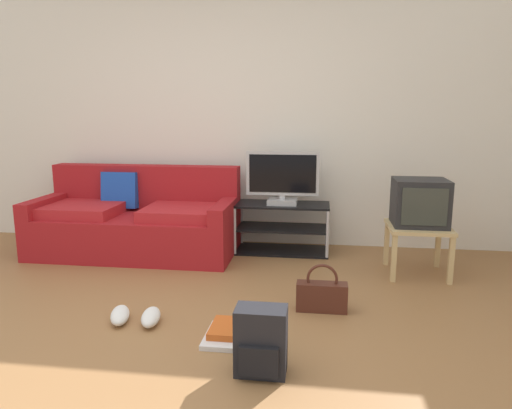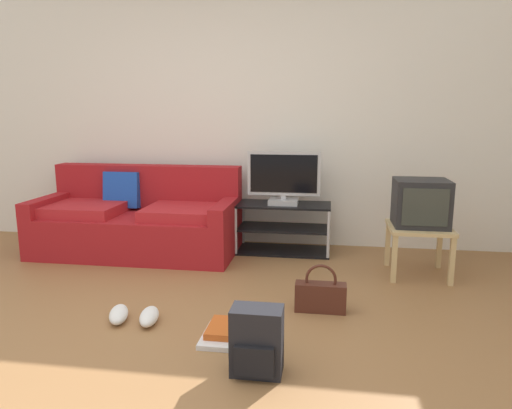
% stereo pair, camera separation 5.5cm
% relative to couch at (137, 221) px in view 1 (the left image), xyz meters
% --- Properties ---
extents(ground_plane, '(9.00, 9.80, 0.02)m').
position_rel_couch_xyz_m(ground_plane, '(0.78, -1.89, -0.32)').
color(ground_plane, olive).
extents(wall_back, '(9.00, 0.10, 2.70)m').
position_rel_couch_xyz_m(wall_back, '(0.78, 0.56, 1.04)').
color(wall_back, silver).
rests_on(wall_back, ground_plane).
extents(couch, '(1.92, 0.87, 0.83)m').
position_rel_couch_xyz_m(couch, '(0.00, 0.00, 0.00)').
color(couch, maroon).
rests_on(couch, ground_plane).
extents(tv_stand, '(0.91, 0.42, 0.48)m').
position_rel_couch_xyz_m(tv_stand, '(1.41, 0.21, -0.07)').
color(tv_stand, black).
rests_on(tv_stand, ground_plane).
extents(flat_tv, '(0.70, 0.22, 0.51)m').
position_rel_couch_xyz_m(flat_tv, '(1.41, 0.18, 0.43)').
color(flat_tv, '#B2B2B7').
rests_on(flat_tv, tv_stand).
extents(side_table, '(0.50, 0.50, 0.42)m').
position_rel_couch_xyz_m(side_table, '(2.59, -0.30, 0.05)').
color(side_table, tan).
rests_on(side_table, ground_plane).
extents(crt_tv, '(0.43, 0.39, 0.39)m').
position_rel_couch_xyz_m(crt_tv, '(2.59, -0.28, 0.31)').
color(crt_tv, '#232326').
rests_on(crt_tv, side_table).
extents(backpack, '(0.27, 0.24, 0.36)m').
position_rel_couch_xyz_m(backpack, '(1.48, -2.03, -0.13)').
color(backpack, black).
rests_on(backpack, ground_plane).
extents(handbag, '(0.35, 0.12, 0.34)m').
position_rel_couch_xyz_m(handbag, '(1.80, -1.18, -0.19)').
color(handbag, '#4C2319').
rests_on(handbag, ground_plane).
extents(sneakers_pair, '(0.39, 0.29, 0.09)m').
position_rel_couch_xyz_m(sneakers_pair, '(0.59, -1.54, -0.26)').
color(sneakers_pair, white).
rests_on(sneakers_pair, ground_plane).
extents(floor_tray, '(0.45, 0.35, 0.14)m').
position_rel_couch_xyz_m(floor_tray, '(1.32, -1.68, -0.27)').
color(floor_tray, silver).
rests_on(floor_tray, ground_plane).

